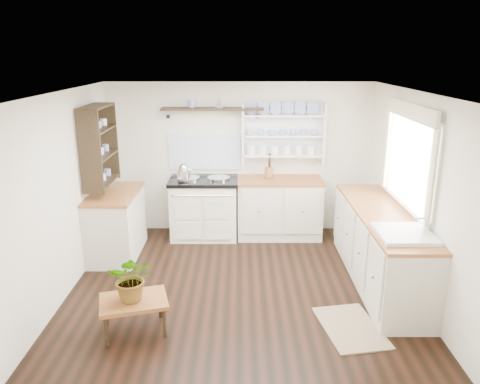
# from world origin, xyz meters

# --- Properties ---
(floor) EXTENTS (4.00, 3.80, 0.01)m
(floor) POSITION_xyz_m (0.00, 0.00, 0.00)
(floor) COLOR black
(floor) RESTS_ON ground
(wall_back) EXTENTS (4.00, 0.02, 2.30)m
(wall_back) POSITION_xyz_m (0.00, 1.90, 1.15)
(wall_back) COLOR #ECE5CC
(wall_back) RESTS_ON ground
(wall_right) EXTENTS (0.02, 3.80, 2.30)m
(wall_right) POSITION_xyz_m (2.00, 0.00, 1.15)
(wall_right) COLOR #ECE5CC
(wall_right) RESTS_ON ground
(wall_left) EXTENTS (0.02, 3.80, 2.30)m
(wall_left) POSITION_xyz_m (-2.00, 0.00, 1.15)
(wall_left) COLOR #ECE5CC
(wall_left) RESTS_ON ground
(ceiling) EXTENTS (4.00, 3.80, 0.01)m
(ceiling) POSITION_xyz_m (0.00, 0.00, 2.30)
(ceiling) COLOR white
(ceiling) RESTS_ON wall_back
(window) EXTENTS (0.08, 1.55, 1.22)m
(window) POSITION_xyz_m (1.95, 0.15, 1.56)
(window) COLOR white
(window) RESTS_ON wall_right
(aga_cooker) EXTENTS (1.01, 0.71, 0.94)m
(aga_cooker) POSITION_xyz_m (-0.54, 1.57, 0.46)
(aga_cooker) COLOR white
(aga_cooker) RESTS_ON floor
(back_cabinets) EXTENTS (1.27, 0.63, 0.90)m
(back_cabinets) POSITION_xyz_m (0.60, 1.60, 0.46)
(back_cabinets) COLOR beige
(back_cabinets) RESTS_ON floor
(right_cabinets) EXTENTS (0.62, 2.43, 0.90)m
(right_cabinets) POSITION_xyz_m (1.70, 0.10, 0.46)
(right_cabinets) COLOR beige
(right_cabinets) RESTS_ON floor
(belfast_sink) EXTENTS (0.55, 0.60, 0.45)m
(belfast_sink) POSITION_xyz_m (1.70, -0.65, 0.80)
(belfast_sink) COLOR white
(belfast_sink) RESTS_ON right_cabinets
(left_cabinets) EXTENTS (0.62, 1.13, 0.90)m
(left_cabinets) POSITION_xyz_m (-1.70, 0.90, 0.46)
(left_cabinets) COLOR beige
(left_cabinets) RESTS_ON floor
(plate_rack) EXTENTS (1.20, 0.22, 0.90)m
(plate_rack) POSITION_xyz_m (0.65, 1.86, 1.56)
(plate_rack) COLOR white
(plate_rack) RESTS_ON wall_back
(high_shelf) EXTENTS (1.50, 0.29, 0.16)m
(high_shelf) POSITION_xyz_m (-0.40, 1.78, 1.91)
(high_shelf) COLOR black
(high_shelf) RESTS_ON wall_back
(left_shelving) EXTENTS (0.28, 0.80, 1.05)m
(left_shelving) POSITION_xyz_m (-1.84, 0.90, 1.55)
(left_shelving) COLOR black
(left_shelving) RESTS_ON wall_left
(kettle) EXTENTS (0.19, 0.19, 0.24)m
(kettle) POSITION_xyz_m (-0.82, 1.45, 1.05)
(kettle) COLOR silver
(kettle) RESTS_ON aga_cooker
(utensil_crock) EXTENTS (0.13, 0.13, 0.15)m
(utensil_crock) POSITION_xyz_m (0.44, 1.68, 0.98)
(utensil_crock) COLOR olive
(utensil_crock) RESTS_ON back_cabinets
(center_table) EXTENTS (0.76, 0.63, 0.36)m
(center_table) POSITION_xyz_m (-1.05, -0.99, 0.31)
(center_table) COLOR brown
(center_table) RESTS_ON floor
(potted_plant) EXTENTS (0.47, 0.42, 0.48)m
(potted_plant) POSITION_xyz_m (-1.05, -0.99, 0.59)
(potted_plant) COLOR #3F7233
(potted_plant) RESTS_ON center_table
(floor_rug) EXTENTS (0.69, 0.93, 0.02)m
(floor_rug) POSITION_xyz_m (1.14, -0.94, 0.01)
(floor_rug) COLOR olive
(floor_rug) RESTS_ON floor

